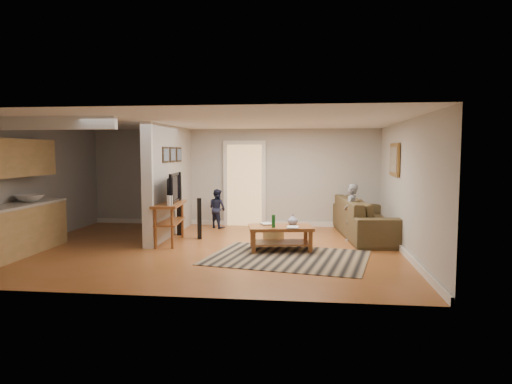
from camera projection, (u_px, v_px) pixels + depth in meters
ground at (209, 249)px, 9.02m from camera, size 7.50×7.50×0.00m
room_shell at (162, 174)px, 9.43m from camera, size 7.54×6.02×2.52m
area_rug at (288, 257)px, 8.24m from camera, size 3.15×2.55×0.01m
sofa at (368, 237)px, 10.29m from camera, size 1.48×3.08×0.87m
coffee_table at (281, 231)px, 8.85m from camera, size 1.32×0.91×0.72m
tv_console at (170, 206)px, 9.53m from camera, size 0.64×1.40×1.16m
speaker_left at (199, 219)px, 9.98m from camera, size 0.12×0.12×0.91m
speaker_right at (179, 211)px, 10.47m from camera, size 0.13×0.13×1.11m
toy_basket at (273, 235)px, 9.58m from camera, size 0.45×0.45×0.40m
child at (350, 240)px, 9.91m from camera, size 0.41×0.51×1.22m
toddler at (217, 228)px, 11.52m from camera, size 0.60×0.58×0.98m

